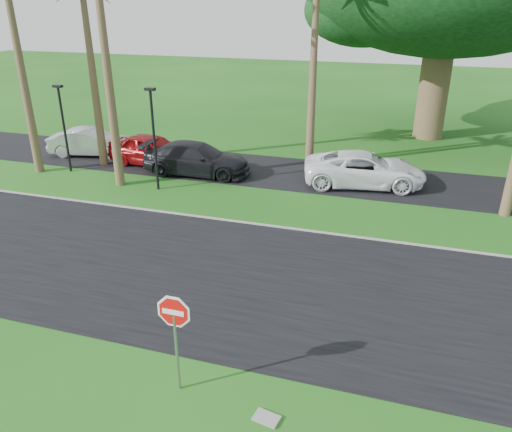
{
  "coord_description": "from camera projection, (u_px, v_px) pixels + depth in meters",
  "views": [
    {
      "loc": [
        4.8,
        -10.94,
        8.24
      ],
      "look_at": [
        0.48,
        2.97,
        1.8
      ],
      "focal_mm": 35.0,
      "sensor_mm": 36.0,
      "label": 1
    }
  ],
  "objects": [
    {
      "name": "car_dark",
      "position": [
        197.0,
        159.0,
        24.89
      ],
      "size": [
        5.51,
        2.49,
        1.57
      ],
      "primitive_type": "imported",
      "rotation": [
        0.0,
        0.0,
        1.63
      ],
      "color": "black",
      "rests_on": "ground"
    },
    {
      "name": "car_red",
      "position": [
        153.0,
        150.0,
        26.17
      ],
      "size": [
        4.98,
        2.49,
        1.63
      ],
      "primitive_type": "imported",
      "rotation": [
        0.0,
        0.0,
        1.45
      ],
      "color": "maroon",
      "rests_on": "ground"
    },
    {
      "name": "curb",
      "position": [
        268.0,
        226.0,
        19.46
      ],
      "size": [
        120.0,
        0.12,
        0.06
      ],
      "primitive_type": "cube",
      "color": "gray",
      "rests_on": "ground"
    },
    {
      "name": "car_silver",
      "position": [
        91.0,
        143.0,
        27.83
      ],
      "size": [
        4.75,
        2.51,
        1.49
      ],
      "primitive_type": "imported",
      "rotation": [
        0.0,
        0.0,
        1.79
      ],
      "color": "#AEB1B6",
      "rests_on": "ground"
    },
    {
      "name": "parking_strip",
      "position": [
        303.0,
        174.0,
        25.11
      ],
      "size": [
        120.0,
        5.0,
        0.02
      ],
      "primitive_type": "cube",
      "color": "black",
      "rests_on": "ground"
    },
    {
      "name": "utility_slab",
      "position": [
        267.0,
        418.0,
        10.58
      ],
      "size": [
        0.6,
        0.44,
        0.06
      ],
      "primitive_type": "cube",
      "rotation": [
        0.0,
        0.0,
        -0.18
      ],
      "color": "gray",
      "rests_on": "ground"
    },
    {
      "name": "streetlight_right",
      "position": [
        154.0,
        133.0,
        22.17
      ],
      "size": [
        0.45,
        0.25,
        4.64
      ],
      "color": "black",
      "rests_on": "ground"
    },
    {
      "name": "road",
      "position": [
        233.0,
        277.0,
        15.93
      ],
      "size": [
        120.0,
        8.0,
        0.02
      ],
      "primitive_type": "cube",
      "color": "black",
      "rests_on": "ground"
    },
    {
      "name": "car_minivan",
      "position": [
        365.0,
        170.0,
        23.38
      ],
      "size": [
        5.97,
        3.49,
        1.56
      ],
      "primitive_type": "imported",
      "rotation": [
        0.0,
        0.0,
        1.74
      ],
      "color": "white",
      "rests_on": "ground"
    },
    {
      "name": "streetlight_left",
      "position": [
        63.0,
        123.0,
        24.59
      ],
      "size": [
        0.45,
        0.25,
        4.34
      ],
      "color": "black",
      "rests_on": "ground"
    },
    {
      "name": "ground",
      "position": [
        209.0,
        312.0,
        14.19
      ],
      "size": [
        120.0,
        120.0,
        0.0
      ],
      "primitive_type": "plane",
      "color": "#184D13",
      "rests_on": "ground"
    },
    {
      "name": "stop_sign_near",
      "position": [
        175.0,
        324.0,
        10.72
      ],
      "size": [
        1.05,
        0.07,
        2.62
      ],
      "color": "gray",
      "rests_on": "ground"
    }
  ]
}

